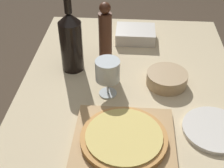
# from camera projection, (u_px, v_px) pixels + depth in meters

# --- Properties ---
(dining_table) EXTENTS (0.84, 1.50, 0.73)m
(dining_table) POSITION_uv_depth(u_px,v_px,m) (126.00, 137.00, 1.11)
(dining_table) COLOR #CCB78E
(dining_table) RESTS_ON ground_plane
(cutting_board) EXTENTS (0.31, 0.30, 0.02)m
(cutting_board) POSITION_uv_depth(u_px,v_px,m) (122.00, 142.00, 0.96)
(cutting_board) COLOR tan
(cutting_board) RESTS_ON dining_table
(pizza) EXTENTS (0.27, 0.27, 0.02)m
(pizza) POSITION_uv_depth(u_px,v_px,m) (122.00, 138.00, 0.95)
(pizza) COLOR #C68947
(pizza) RESTS_ON cutting_board
(wine_bottle) EXTENTS (0.09, 0.09, 0.32)m
(wine_bottle) POSITION_uv_depth(u_px,v_px,m) (70.00, 41.00, 1.21)
(wine_bottle) COLOR black
(wine_bottle) RESTS_ON dining_table
(pepper_mill) EXTENTS (0.05, 0.05, 0.27)m
(pepper_mill) POSITION_uv_depth(u_px,v_px,m) (104.00, 36.00, 1.24)
(pepper_mill) COLOR #4C2819
(pepper_mill) RESTS_ON dining_table
(wine_glass) EXTENTS (0.09, 0.09, 0.15)m
(wine_glass) POSITION_uv_depth(u_px,v_px,m) (106.00, 71.00, 1.10)
(wine_glass) COLOR silver
(wine_glass) RESTS_ON dining_table
(small_bowl) EXTENTS (0.16, 0.16, 0.05)m
(small_bowl) POSITION_uv_depth(u_px,v_px,m) (166.00, 79.00, 1.19)
(small_bowl) COLOR tan
(small_bowl) RESTS_ON dining_table
(dinner_plate) EXTENTS (0.21, 0.21, 0.01)m
(dinner_plate) POSITION_uv_depth(u_px,v_px,m) (213.00, 129.00, 1.01)
(dinner_plate) COLOR silver
(dinner_plate) RESTS_ON dining_table
(food_container) EXTENTS (0.18, 0.14, 0.06)m
(food_container) POSITION_uv_depth(u_px,v_px,m) (134.00, 34.00, 1.46)
(food_container) COLOR beige
(food_container) RESTS_ON dining_table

